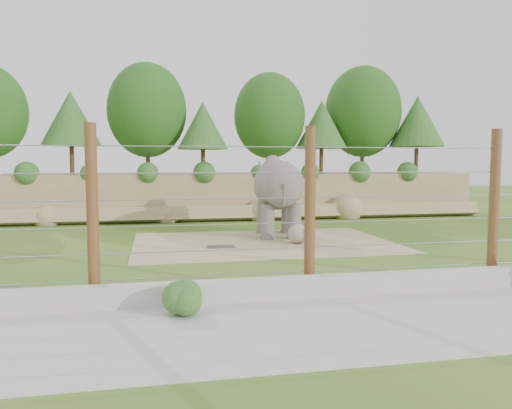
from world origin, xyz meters
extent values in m
plane|color=#326419|center=(0.00, 0.00, 0.00)|extent=(90.00, 90.00, 0.00)
cube|color=#9E815F|center=(0.00, 13.00, 1.25)|extent=(30.00, 4.00, 2.50)
cube|color=#9E815F|center=(0.00, 10.70, 0.35)|extent=(30.00, 1.37, 1.07)
cylinder|color=#3F2B19|center=(-8.00, 12.50, 3.29)|extent=(0.24, 0.24, 1.58)
sphere|color=#174911|center=(-8.00, 12.50, 5.42)|extent=(3.60, 3.60, 3.60)
cylinder|color=#3F2B19|center=(-4.00, 13.00, 3.46)|extent=(0.24, 0.24, 1.92)
sphere|color=#174911|center=(-4.00, 13.00, 6.07)|extent=(4.40, 4.40, 4.40)
cylinder|color=#3F2B19|center=(-1.00, 11.80, 3.20)|extent=(0.24, 0.24, 1.40)
sphere|color=#174911|center=(-1.00, 11.80, 5.10)|extent=(3.20, 3.20, 3.20)
cylinder|color=#3F2B19|center=(3.00, 12.80, 3.41)|extent=(0.24, 0.24, 1.82)
sphere|color=#174911|center=(3.00, 12.80, 5.88)|extent=(4.16, 4.16, 4.16)
cylinder|color=#3F2B19|center=(6.00, 12.20, 3.25)|extent=(0.24, 0.24, 1.50)
sphere|color=#174911|center=(6.00, 12.20, 5.29)|extent=(3.44, 3.44, 3.44)
cylinder|color=#3F2B19|center=(9.00, 13.20, 3.51)|extent=(0.24, 0.24, 2.03)
sphere|color=#174911|center=(9.00, 13.20, 6.27)|extent=(4.64, 4.64, 4.64)
cylinder|color=#3F2B19|center=(12.00, 12.00, 3.32)|extent=(0.24, 0.24, 1.64)
sphere|color=#174911|center=(12.00, 12.00, 5.55)|extent=(3.76, 3.76, 3.76)
cube|color=tan|center=(0.50, 3.00, 0.01)|extent=(10.00, 7.00, 0.02)
cube|color=#262628|center=(-1.29, 2.24, 0.04)|extent=(1.00, 0.60, 0.03)
sphere|color=gray|center=(1.75, 2.49, 0.40)|extent=(0.76, 0.76, 0.76)
cube|color=#AEABA2|center=(0.00, -5.00, 0.25)|extent=(26.00, 0.35, 0.50)
cube|color=#AEABA2|center=(0.00, -7.00, 0.01)|extent=(26.00, 4.00, 0.01)
cylinder|color=#572B15|center=(-5.00, -4.50, 2.00)|extent=(0.26, 0.26, 4.00)
cylinder|color=#572B15|center=(0.00, -4.50, 2.00)|extent=(0.26, 0.26, 4.00)
cylinder|color=#572B15|center=(5.00, -4.50, 2.00)|extent=(0.26, 0.26, 4.00)
cylinder|color=gray|center=(0.00, -4.50, 0.50)|extent=(20.00, 0.02, 0.02)
cylinder|color=gray|center=(0.00, -4.50, 1.10)|extent=(20.00, 0.02, 0.02)
cylinder|color=gray|center=(0.00, -4.50, 1.70)|extent=(20.00, 0.02, 0.02)
cylinder|color=gray|center=(0.00, -4.50, 2.30)|extent=(20.00, 0.02, 0.02)
cylinder|color=gray|center=(0.00, -4.50, 2.90)|extent=(20.00, 0.02, 0.02)
cylinder|color=gray|center=(0.00, -4.50, 3.50)|extent=(20.00, 0.02, 0.02)
sphere|color=#28591D|center=(-3.17, -5.80, 0.38)|extent=(0.74, 0.74, 0.74)
camera|label=1|loc=(-3.64, -15.92, 3.12)|focal=35.00mm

